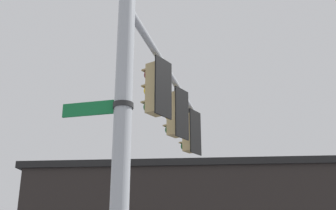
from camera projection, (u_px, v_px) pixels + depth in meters
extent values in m
cylinder|color=#ADB2B7|center=(121.00, 159.00, 6.05)|extent=(0.28, 0.28, 6.64)
cylinder|color=#ADB2B7|center=(168.00, 72.00, 9.44)|extent=(5.26, 2.10, 0.14)
cylinder|color=black|center=(157.00, 61.00, 8.51)|extent=(0.08, 0.08, 0.18)
cube|color=tan|center=(156.00, 89.00, 8.30)|extent=(0.36, 0.30, 1.05)
sphere|color=#590F0F|center=(149.00, 75.00, 8.52)|extent=(0.22, 0.22, 0.22)
cube|color=tan|center=(149.00, 71.00, 8.57)|extent=(0.24, 0.20, 0.03)
sphere|color=yellow|center=(149.00, 91.00, 8.41)|extent=(0.22, 0.22, 0.22)
cube|color=tan|center=(148.00, 87.00, 8.45)|extent=(0.24, 0.20, 0.03)
sphere|color=#0F4C19|center=(149.00, 107.00, 8.29)|extent=(0.22, 0.22, 0.22)
cube|color=tan|center=(148.00, 103.00, 8.33)|extent=(0.24, 0.20, 0.03)
cube|color=black|center=(163.00, 87.00, 8.21)|extent=(0.54, 0.03, 1.22)
cylinder|color=black|center=(176.00, 90.00, 10.06)|extent=(0.08, 0.08, 0.18)
cube|color=tan|center=(176.00, 114.00, 9.86)|extent=(0.36, 0.30, 1.05)
sphere|color=#590F0F|center=(170.00, 102.00, 10.08)|extent=(0.22, 0.22, 0.22)
cube|color=tan|center=(169.00, 99.00, 10.12)|extent=(0.24, 0.20, 0.03)
sphere|color=yellow|center=(170.00, 116.00, 9.96)|extent=(0.22, 0.22, 0.22)
cube|color=tan|center=(169.00, 112.00, 10.00)|extent=(0.24, 0.20, 0.03)
sphere|color=#0F4C19|center=(170.00, 130.00, 9.84)|extent=(0.22, 0.22, 0.22)
cube|color=tan|center=(169.00, 126.00, 9.89)|extent=(0.24, 0.20, 0.03)
cube|color=black|center=(182.00, 113.00, 9.77)|extent=(0.54, 0.03, 1.22)
cylinder|color=black|center=(190.00, 112.00, 11.62)|extent=(0.08, 0.08, 0.18)
cube|color=tan|center=(190.00, 133.00, 11.41)|extent=(0.36, 0.30, 1.05)
sphere|color=#590F0F|center=(184.00, 122.00, 11.63)|extent=(0.22, 0.22, 0.22)
cube|color=tan|center=(184.00, 119.00, 11.67)|extent=(0.24, 0.20, 0.03)
sphere|color=yellow|center=(184.00, 134.00, 11.51)|extent=(0.22, 0.22, 0.22)
cube|color=tan|center=(184.00, 131.00, 11.56)|extent=(0.24, 0.20, 0.03)
sphere|color=#0F4C19|center=(185.00, 146.00, 11.40)|extent=(0.22, 0.22, 0.22)
cube|color=tan|center=(184.00, 143.00, 11.44)|extent=(0.24, 0.20, 0.03)
cube|color=black|center=(195.00, 132.00, 11.32)|extent=(0.54, 0.03, 1.22)
cube|color=#147238|center=(88.00, 109.00, 6.45)|extent=(0.33, 0.81, 0.22)
cube|color=white|center=(88.00, 109.00, 6.45)|extent=(0.31, 0.80, 0.04)
cylinder|color=#262626|center=(123.00, 106.00, 6.32)|extent=(0.32, 0.32, 0.08)
cube|color=black|center=(179.00, 174.00, 20.21)|extent=(12.09, 14.96, 0.30)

